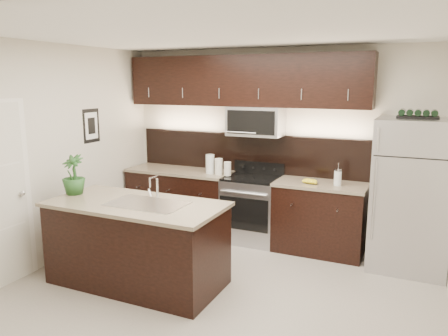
{
  "coord_description": "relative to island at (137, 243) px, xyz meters",
  "views": [
    {
      "loc": [
        1.86,
        -3.88,
        2.24
      ],
      "look_at": [
        -0.16,
        0.55,
        1.27
      ],
      "focal_mm": 35.0,
      "sensor_mm": 36.0,
      "label": 1
    }
  ],
  "objects": [
    {
      "name": "bananas",
      "position": [
        1.47,
        1.71,
        0.5
      ],
      "size": [
        0.23,
        0.19,
        0.06
      ],
      "primitive_type": "ellipsoid",
      "rotation": [
        0.0,
        0.0,
        -0.17
      ],
      "color": "yellow",
      "rests_on": "counter_run"
    },
    {
      "name": "room_walls",
      "position": [
        0.82,
        0.06,
        1.22
      ],
      "size": [
        4.52,
        4.02,
        2.71
      ],
      "color": "beige",
      "rests_on": "ground"
    },
    {
      "name": "ground",
      "position": [
        0.93,
        0.1,
        -0.47
      ],
      "size": [
        4.5,
        4.5,
        0.0
      ],
      "primitive_type": "plane",
      "color": "gray",
      "rests_on": "ground"
    },
    {
      "name": "island",
      "position": [
        0.0,
        0.0,
        0.0
      ],
      "size": [
        1.96,
        0.96,
        0.94
      ],
      "color": "black",
      "rests_on": "ground"
    },
    {
      "name": "french_press",
      "position": [
        1.86,
        1.74,
        0.57
      ],
      "size": [
        0.1,
        0.1,
        0.28
      ],
      "rotation": [
        0.0,
        0.0,
        -0.12
      ],
      "color": "silver",
      "rests_on": "counter_run"
    },
    {
      "name": "counter_run",
      "position": [
        0.48,
        1.79,
        -0.0
      ],
      "size": [
        3.51,
        0.65,
        0.94
      ],
      "color": "black",
      "rests_on": "ground"
    },
    {
      "name": "canisters",
      "position": [
        0.16,
        1.72,
        0.59
      ],
      "size": [
        0.41,
        0.16,
        0.27
      ],
      "rotation": [
        0.0,
        0.0,
        -0.14
      ],
      "color": "silver",
      "rests_on": "counter_run"
    },
    {
      "name": "refrigerator",
      "position": [
        2.73,
        1.73,
        0.44
      ],
      "size": [
        0.88,
        0.79,
        1.82
      ],
      "primitive_type": "cube",
      "color": "#B2B2B7",
      "rests_on": "ground"
    },
    {
      "name": "wine_rack",
      "position": [
        2.73,
        1.73,
        1.4
      ],
      "size": [
        0.45,
        0.28,
        0.11
      ],
      "color": "black",
      "rests_on": "refrigerator"
    },
    {
      "name": "upper_fixtures",
      "position": [
        0.5,
        1.93,
        1.67
      ],
      "size": [
        3.49,
        0.4,
        1.66
      ],
      "color": "black",
      "rests_on": "counter_run"
    },
    {
      "name": "sink_faucet",
      "position": [
        0.15,
        0.01,
        0.48
      ],
      "size": [
        0.84,
        0.5,
        0.28
      ],
      "color": "silver",
      "rests_on": "island"
    },
    {
      "name": "plant",
      "position": [
        -0.87,
        0.01,
        0.7
      ],
      "size": [
        0.27,
        0.27,
        0.46
      ],
      "primitive_type": "imported",
      "rotation": [
        0.0,
        0.0,
        0.05
      ],
      "color": "#214D1E",
      "rests_on": "island"
    }
  ]
}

